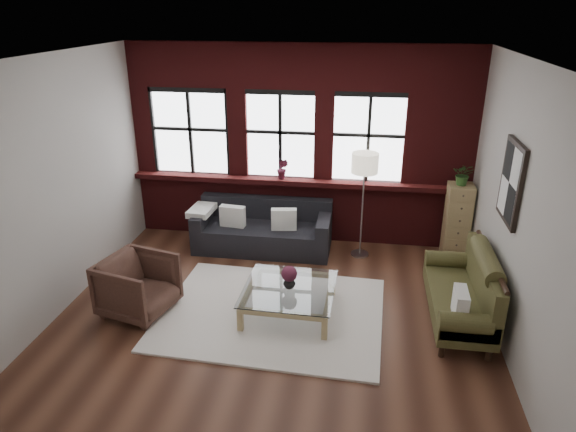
# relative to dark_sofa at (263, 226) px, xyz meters

# --- Properties ---
(floor) EXTENTS (5.50, 5.50, 0.00)m
(floor) POSITION_rel_dark_sofa_xyz_m (0.51, -1.90, -0.40)
(floor) COLOR #412317
(floor) RESTS_ON ground
(ceiling) EXTENTS (5.50, 5.50, 0.00)m
(ceiling) POSITION_rel_dark_sofa_xyz_m (0.51, -1.90, 2.80)
(ceiling) COLOR white
(ceiling) RESTS_ON ground
(wall_back) EXTENTS (5.50, 0.00, 5.50)m
(wall_back) POSITION_rel_dark_sofa_xyz_m (0.51, 0.60, 1.20)
(wall_back) COLOR #AEA9A2
(wall_back) RESTS_ON ground
(wall_front) EXTENTS (5.50, 0.00, 5.50)m
(wall_front) POSITION_rel_dark_sofa_xyz_m (0.51, -4.40, 1.20)
(wall_front) COLOR #AEA9A2
(wall_front) RESTS_ON ground
(wall_left) EXTENTS (0.00, 5.00, 5.00)m
(wall_left) POSITION_rel_dark_sofa_xyz_m (-2.24, -1.90, 1.20)
(wall_left) COLOR #AEA9A2
(wall_left) RESTS_ON ground
(wall_right) EXTENTS (0.00, 5.00, 5.00)m
(wall_right) POSITION_rel_dark_sofa_xyz_m (3.26, -1.90, 1.20)
(wall_right) COLOR #AEA9A2
(wall_right) RESTS_ON ground
(brick_backwall) EXTENTS (5.50, 0.12, 3.20)m
(brick_backwall) POSITION_rel_dark_sofa_xyz_m (0.51, 0.54, 1.20)
(brick_backwall) COLOR #511314
(brick_backwall) RESTS_ON floor
(sill_ledge) EXTENTS (5.50, 0.30, 0.08)m
(sill_ledge) POSITION_rel_dark_sofa_xyz_m (0.51, 0.45, 0.64)
(sill_ledge) COLOR #511314
(sill_ledge) RESTS_ON brick_backwall
(window_left) EXTENTS (1.38, 0.10, 1.50)m
(window_left) POSITION_rel_dark_sofa_xyz_m (-1.29, 0.55, 1.35)
(window_left) COLOR black
(window_left) RESTS_ON brick_backwall
(window_mid) EXTENTS (1.38, 0.10, 1.50)m
(window_mid) POSITION_rel_dark_sofa_xyz_m (0.21, 0.55, 1.35)
(window_mid) COLOR black
(window_mid) RESTS_ON brick_backwall
(window_right) EXTENTS (1.38, 0.10, 1.50)m
(window_right) POSITION_rel_dark_sofa_xyz_m (1.61, 0.55, 1.35)
(window_right) COLOR black
(window_right) RESTS_ON brick_backwall
(wall_poster) EXTENTS (0.05, 0.74, 0.94)m
(wall_poster) POSITION_rel_dark_sofa_xyz_m (3.23, -1.60, 1.45)
(wall_poster) COLOR black
(wall_poster) RESTS_ON wall_right
(shag_rug) EXTENTS (2.92, 2.34, 0.03)m
(shag_rug) POSITION_rel_dark_sofa_xyz_m (0.48, -1.87, -0.38)
(shag_rug) COLOR silver
(shag_rug) RESTS_ON floor
(dark_sofa) EXTENTS (2.18, 0.88, 0.79)m
(dark_sofa) POSITION_rel_dark_sofa_xyz_m (0.00, 0.00, 0.00)
(dark_sofa) COLOR black
(dark_sofa) RESTS_ON floor
(pillow_a) EXTENTS (0.41, 0.18, 0.34)m
(pillow_a) POSITION_rel_dark_sofa_xyz_m (-0.47, -0.10, 0.19)
(pillow_a) COLOR white
(pillow_a) RESTS_ON dark_sofa
(pillow_b) EXTENTS (0.42, 0.20, 0.34)m
(pillow_b) POSITION_rel_dark_sofa_xyz_m (0.36, -0.10, 0.19)
(pillow_b) COLOR white
(pillow_b) RESTS_ON dark_sofa
(vintage_settee) EXTENTS (0.77, 1.74, 0.93)m
(vintage_settee) POSITION_rel_dark_sofa_xyz_m (2.81, -1.69, 0.07)
(vintage_settee) COLOR #43401E
(vintage_settee) RESTS_ON floor
(pillow_settee) EXTENTS (0.15, 0.38, 0.34)m
(pillow_settee) POSITION_rel_dark_sofa_xyz_m (2.73, -2.22, 0.18)
(pillow_settee) COLOR white
(pillow_settee) RESTS_ON vintage_settee
(armchair) EXTENTS (1.01, 1.00, 0.76)m
(armchair) POSITION_rel_dark_sofa_xyz_m (-1.22, -2.08, -0.01)
(armchair) COLOR #432A21
(armchair) RESTS_ON floor
(coffee_table) EXTENTS (1.18, 1.18, 0.39)m
(coffee_table) POSITION_rel_dark_sofa_xyz_m (0.70, -1.82, -0.21)
(coffee_table) COLOR tan
(coffee_table) RESTS_ON shag_rug
(vase) EXTENTS (0.18, 0.18, 0.16)m
(vase) POSITION_rel_dark_sofa_xyz_m (0.70, -1.82, 0.06)
(vase) COLOR #B2B2B2
(vase) RESTS_ON coffee_table
(flowers) EXTENTS (0.20, 0.20, 0.20)m
(flowers) POSITION_rel_dark_sofa_xyz_m (0.70, -1.82, 0.18)
(flowers) COLOR maroon
(flowers) RESTS_ON vase
(drawer_chest) EXTENTS (0.37, 0.37, 1.21)m
(drawer_chest) POSITION_rel_dark_sofa_xyz_m (3.04, 0.15, 0.21)
(drawer_chest) COLOR tan
(drawer_chest) RESTS_ON floor
(potted_plant_top) EXTENTS (0.36, 0.33, 0.33)m
(potted_plant_top) POSITION_rel_dark_sofa_xyz_m (3.04, 0.15, 0.98)
(potted_plant_top) COLOR #2D5923
(potted_plant_top) RESTS_ON drawer_chest
(floor_lamp) EXTENTS (0.40, 0.40, 1.83)m
(floor_lamp) POSITION_rel_dark_sofa_xyz_m (1.58, 0.01, 0.52)
(floor_lamp) COLOR #A5A5A8
(floor_lamp) RESTS_ON floor
(sill_plant) EXTENTS (0.22, 0.19, 0.34)m
(sill_plant) POSITION_rel_dark_sofa_xyz_m (0.26, 0.42, 0.86)
(sill_plant) COLOR maroon
(sill_plant) RESTS_ON sill_ledge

